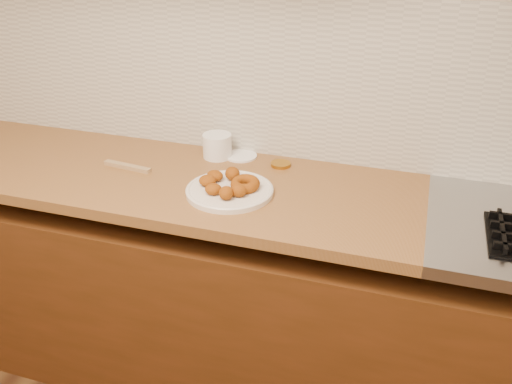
# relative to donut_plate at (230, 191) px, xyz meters

# --- Properties ---
(wall_back) EXTENTS (4.00, 0.02, 2.70)m
(wall_back) POSITION_rel_donut_plate_xyz_m (0.14, 0.38, 0.44)
(wall_back) COLOR #C2B097
(wall_back) RESTS_ON ground
(base_cabinet) EXTENTS (3.60, 0.60, 0.77)m
(base_cabinet) POSITION_rel_donut_plate_xyz_m (0.14, 0.07, -0.52)
(base_cabinet) COLOR #4F2710
(base_cabinet) RESTS_ON floor
(butcher_block) EXTENTS (2.30, 0.62, 0.04)m
(butcher_block) POSITION_rel_donut_plate_xyz_m (-0.51, 0.07, -0.03)
(butcher_block) COLOR brown
(butcher_block) RESTS_ON base_cabinet
(backsplash) EXTENTS (3.60, 0.02, 0.60)m
(backsplash) POSITION_rel_donut_plate_xyz_m (0.14, 0.37, 0.29)
(backsplash) COLOR beige
(backsplash) RESTS_ON wall_back
(donut_plate) EXTENTS (0.30, 0.30, 0.02)m
(donut_plate) POSITION_rel_donut_plate_xyz_m (0.00, 0.00, 0.00)
(donut_plate) COLOR silver
(donut_plate) RESTS_ON butcher_block
(ring_donut) EXTENTS (0.10, 0.11, 0.04)m
(ring_donut) POSITION_rel_donut_plate_xyz_m (0.05, 0.02, 0.03)
(ring_donut) COLOR #863804
(ring_donut) RESTS_ON donut_plate
(fried_dough_chunks) EXTENTS (0.19, 0.21, 0.05)m
(fried_dough_chunks) POSITION_rel_donut_plate_xyz_m (-0.02, -0.00, 0.03)
(fried_dough_chunks) COLOR #863804
(fried_dough_chunks) RESTS_ON donut_plate
(plastic_tub) EXTENTS (0.13, 0.13, 0.09)m
(plastic_tub) POSITION_rel_donut_plate_xyz_m (-0.15, 0.27, 0.04)
(plastic_tub) COLOR white
(plastic_tub) RESTS_ON butcher_block
(tub_lid) EXTENTS (0.14, 0.14, 0.01)m
(tub_lid) POSITION_rel_donut_plate_xyz_m (-0.06, 0.30, -0.00)
(tub_lid) COLOR white
(tub_lid) RESTS_ON butcher_block
(brass_jar_lid) EXTENTS (0.09, 0.09, 0.01)m
(brass_jar_lid) POSITION_rel_donut_plate_xyz_m (0.11, 0.27, -0.00)
(brass_jar_lid) COLOR #AD791F
(brass_jar_lid) RESTS_ON butcher_block
(wooden_utensil) EXTENTS (0.20, 0.05, 0.02)m
(wooden_utensil) POSITION_rel_donut_plate_xyz_m (-0.43, 0.07, -0.00)
(wooden_utensil) COLOR #9B7C50
(wooden_utensil) RESTS_ON butcher_block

